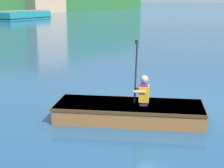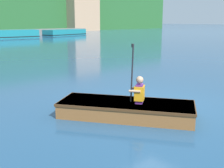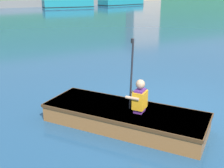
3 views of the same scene
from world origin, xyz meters
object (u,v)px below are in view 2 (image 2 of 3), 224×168
Objects in this scene: rowboat_foreground at (124,108)px; person_paddler at (139,91)px; moored_boat_dock_center_far at (13,34)px; moored_boat_dock_center_near at (65,33)px.

rowboat_foreground is 0.56m from person_paddler.
moored_boat_dock_center_far is 2.03× the size of rowboat_foreground.
moored_boat_dock_center_near reaches higher than rowboat_foreground.
person_paddler is at bearing -107.74° from moored_boat_dock_center_far.
moored_boat_dock_center_near is 38.19m from person_paddler.
person_paddler is at bearing -119.74° from moored_boat_dock_center_near.
moored_boat_dock_center_far reaches higher than rowboat_foreground.
moored_boat_dock_center_near is 5.35× the size of person_paddler.
moored_boat_dock_center_near is 2.26× the size of rowboat_foreground.
moored_boat_dock_center_near is at bearing 9.60° from moored_boat_dock_center_far.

